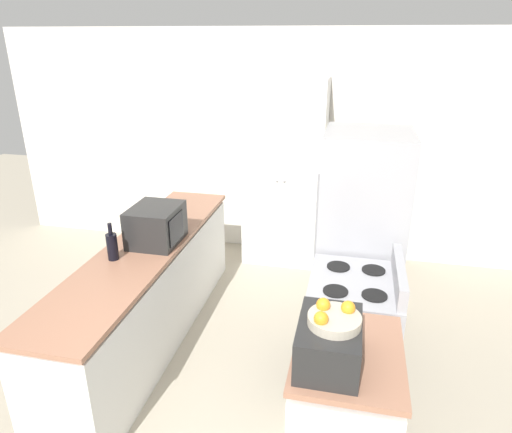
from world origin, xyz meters
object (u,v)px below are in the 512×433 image
Objects in this scene: wine_bottle at (112,246)px; fruit_bowl at (333,318)px; stove at (351,333)px; microwave at (156,225)px; pantry_cabinet at (284,174)px; refrigerator at (360,236)px; toaster_oven at (328,342)px.

fruit_bowl reaches higher than wine_bottle.
stove is 1.76m from microwave.
pantry_cabinet reaches higher than stove.
wine_bottle is (-1.86, -0.85, 0.11)m from refrigerator.
microwave is 1.94m from fruit_bowl.
refrigerator reaches higher than toaster_oven.
wine_bottle reaches higher than toaster_oven.
stove is 1.07m from toaster_oven.
pantry_cabinet reaches higher than fruit_bowl.
toaster_oven is at bearing -38.65° from microwave.
toaster_oven is (0.71, -2.89, -0.04)m from pantry_cabinet.
pantry_cabinet is 2.98m from toaster_oven.
refrigerator is (0.86, -1.20, -0.15)m from pantry_cabinet.
stove is at bearing -10.45° from microwave.
pantry_cabinet is at bearing 103.73° from toaster_oven.
fruit_bowl reaches higher than toaster_oven.
wine_bottle is (-1.84, -0.06, 0.55)m from stove.
microwave is 1.51× the size of wine_bottle.
fruit_bowl is (1.72, -0.84, 0.16)m from wine_bottle.
fruit_bowl is (0.72, -2.89, 0.12)m from pantry_cabinet.
wine_bottle is at bearing -178.02° from stove.
refrigerator is at bearing 88.00° from stove.
refrigerator reaches higher than stove.
refrigerator reaches higher than microwave.
refrigerator is 3.93× the size of toaster_oven.
pantry_cabinet is 4.58× the size of toaster_oven.
stove is at bearing 82.81° from fruit_bowl.
toaster_oven is at bearing -98.22° from stove.
stove is 1.16m from fruit_bowl.
microwave is at bearing -163.76° from refrigerator.
microwave is at bearing 141.63° from fruit_bowl.
microwave reaches higher than toaster_oven.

